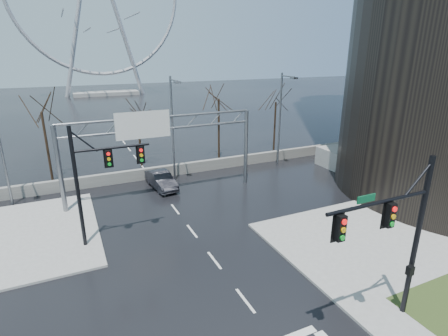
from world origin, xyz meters
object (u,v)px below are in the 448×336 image
sign_gantry (157,139)px  signal_mast_near (399,230)px  signal_mast_far (95,174)px  car (161,180)px

sign_gantry → signal_mast_near: bearing=-73.8°
signal_mast_far → signal_mast_near: bearing=-49.7°
car → sign_gantry: bearing=-113.0°
signal_mast_near → car: (-4.90, 21.04, -4.10)m
signal_mast_near → sign_gantry: signal_mast_near is taller
signal_mast_near → car: signal_mast_near is taller
signal_mast_near → signal_mast_far: bearing=130.3°
sign_gantry → car: sign_gantry is taller
signal_mast_far → car: (6.11, 8.04, -4.06)m
signal_mast_near → signal_mast_far: same height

